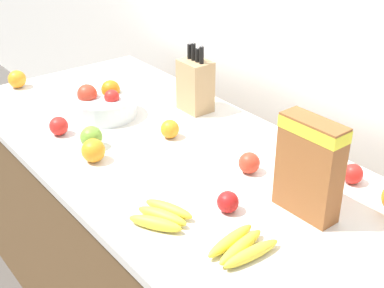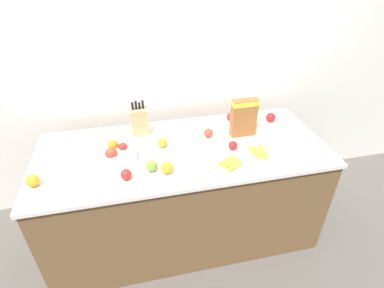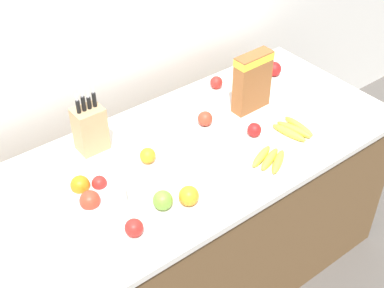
% 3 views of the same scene
% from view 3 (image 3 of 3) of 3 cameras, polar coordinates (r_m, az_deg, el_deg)
% --- Properties ---
extents(ground_plane, '(14.00, 14.00, 0.00)m').
position_cam_3_polar(ground_plane, '(3.02, -0.91, -14.17)').
color(ground_plane, '#514C47').
extents(wall_back, '(9.00, 0.06, 2.60)m').
position_cam_3_polar(wall_back, '(2.63, -10.16, 13.26)').
color(wall_back, silver).
rests_on(wall_back, ground_plane).
extents(counter, '(2.12, 0.89, 0.88)m').
position_cam_3_polar(counter, '(2.68, -1.01, -8.47)').
color(counter, brown).
rests_on(counter, ground_plane).
extents(knife_block, '(0.13, 0.10, 0.32)m').
position_cam_3_polar(knife_block, '(2.39, -10.82, 1.64)').
color(knife_block, tan).
rests_on(knife_block, counter).
extents(cereal_box, '(0.20, 0.08, 0.30)m').
position_cam_3_polar(cereal_box, '(2.60, 6.46, 6.84)').
color(cereal_box, brown).
rests_on(cereal_box, counter).
extents(fruit_bowl, '(0.26, 0.26, 0.14)m').
position_cam_3_polar(fruit_bowl, '(2.14, -10.61, -5.67)').
color(fruit_bowl, silver).
rests_on(fruit_bowl, counter).
extents(banana_bunch_left, '(0.19, 0.18, 0.04)m').
position_cam_3_polar(banana_bunch_left, '(2.35, 8.30, -1.58)').
color(banana_bunch_left, yellow).
rests_on(banana_bunch_left, counter).
extents(banana_bunch_right, '(0.13, 0.19, 0.04)m').
position_cam_3_polar(banana_bunch_right, '(2.54, 10.81, 1.55)').
color(banana_bunch_right, yellow).
rests_on(banana_bunch_right, counter).
extents(apple_near_bananas, '(0.08, 0.08, 0.08)m').
position_cam_3_polar(apple_near_bananas, '(2.11, -3.14, -6.01)').
color(apple_near_bananas, '#6B9E33').
rests_on(apple_near_bananas, counter).
extents(apple_by_knife_block, '(0.08, 0.08, 0.08)m').
position_cam_3_polar(apple_by_knife_block, '(2.94, 8.75, 7.93)').
color(apple_by_knife_block, red).
rests_on(apple_by_knife_block, counter).
extents(apple_front, '(0.07, 0.07, 0.07)m').
position_cam_3_polar(apple_front, '(2.03, -6.21, -8.88)').
color(apple_front, red).
rests_on(apple_front, counter).
extents(apple_middle, '(0.07, 0.07, 0.07)m').
position_cam_3_polar(apple_middle, '(2.53, 1.41, 2.72)').
color(apple_middle, red).
rests_on(apple_middle, counter).
extents(apple_leftmost, '(0.07, 0.07, 0.07)m').
position_cam_3_polar(apple_leftmost, '(2.81, 2.61, 6.59)').
color(apple_leftmost, red).
rests_on(apple_leftmost, counter).
extents(apple_rear, '(0.07, 0.07, 0.07)m').
position_cam_3_polar(apple_rear, '(2.48, 6.66, 1.52)').
color(apple_rear, red).
rests_on(apple_rear, counter).
extents(orange_front_right, '(0.07, 0.07, 0.07)m').
position_cam_3_polar(orange_front_right, '(2.33, -4.75, -1.24)').
color(orange_front_right, orange).
rests_on(orange_front_right, counter).
extents(orange_by_cereal, '(0.09, 0.09, 0.09)m').
position_cam_3_polar(orange_by_cereal, '(2.89, 5.71, 7.66)').
color(orange_by_cereal, orange).
rests_on(orange_by_cereal, counter).
extents(orange_back_center, '(0.08, 0.08, 0.08)m').
position_cam_3_polar(orange_back_center, '(2.13, -0.34, -5.55)').
color(orange_back_center, orange).
rests_on(orange_back_center, counter).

